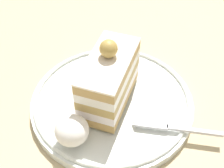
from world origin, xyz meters
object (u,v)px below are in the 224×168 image
whipped_cream_dollop (72,130)px  dessert_plate (112,102)px  cake_slice (109,79)px  fork (175,128)px

whipped_cream_dollop → dessert_plate: bearing=-51.0°
cake_slice → fork: (-0.08, -0.07, -0.04)m
dessert_plate → fork: (-0.08, -0.07, 0.01)m
dessert_plate → fork: fork is taller
whipped_cream_dollop → fork: bearing=-99.2°
whipped_cream_dollop → fork: whipped_cream_dollop is taller
cake_slice → dessert_plate: bearing=-95.4°
whipped_cream_dollop → fork: 0.14m
cake_slice → fork: cake_slice is taller
cake_slice → whipped_cream_dollop: (-0.06, 0.07, -0.02)m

